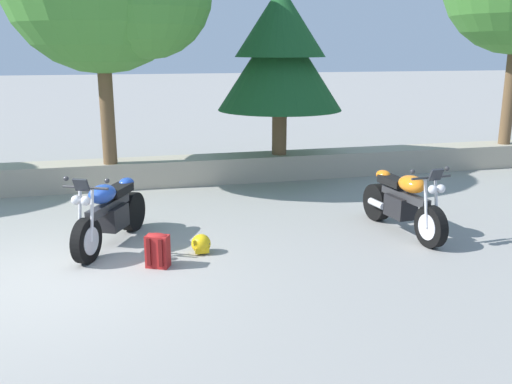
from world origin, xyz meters
TOP-DOWN VIEW (x-y plane):
  - ground_plane at (0.00, 0.00)m, footprint 120.00×120.00m
  - stone_wall at (0.00, 4.80)m, footprint 36.00×0.80m
  - motorcycle_blue_near_left at (0.77, 1.10)m, footprint 1.14×1.91m
  - motorcycle_orange_centre at (5.23, 0.58)m, footprint 0.68×2.07m
  - rider_backpack at (1.37, 0.09)m, footprint 0.35×0.33m
  - rider_helmet at (2.01, 0.44)m, footprint 0.28×0.28m
  - pine_tree_mid_right at (4.43, 4.74)m, footprint 2.69×2.69m

SIDE VIEW (x-z plane):
  - ground_plane at x=0.00m, z-range 0.00..0.00m
  - rider_helmet at x=2.01m, z-range 0.00..0.28m
  - rider_backpack at x=1.37m, z-range 0.01..0.48m
  - stone_wall at x=0.00m, z-range 0.00..0.55m
  - motorcycle_blue_near_left at x=0.77m, z-range -0.10..1.07m
  - motorcycle_orange_centre at x=5.23m, z-range -0.10..1.07m
  - pine_tree_mid_right at x=4.43m, z-range 0.98..4.56m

